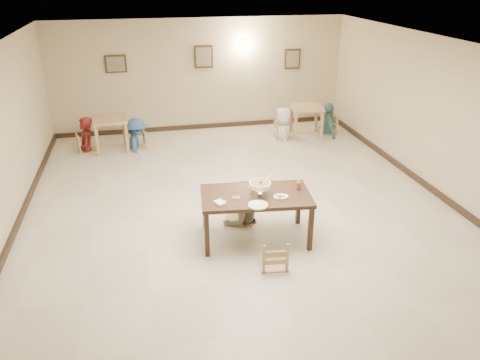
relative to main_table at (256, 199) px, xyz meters
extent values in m
plane|color=beige|center=(-0.02, 1.15, -0.75)|extent=(10.00, 10.00, 0.00)
plane|color=silver|center=(-0.02, 1.15, 2.25)|extent=(10.00, 10.00, 0.00)
plane|color=#C5B490|center=(-0.02, 6.15, 0.75)|extent=(10.00, 0.00, 10.00)
plane|color=#C5B490|center=(-0.02, -3.85, 0.75)|extent=(10.00, 0.00, 10.00)
plane|color=#C5B490|center=(3.98, 1.15, 0.75)|extent=(0.00, 10.00, 10.00)
cube|color=black|center=(-0.02, 6.12, -0.69)|extent=(8.00, 0.06, 0.12)
cube|color=black|center=(-3.99, 1.15, -0.69)|extent=(0.06, 10.00, 0.12)
cube|color=black|center=(3.95, 1.15, -0.69)|extent=(0.06, 10.00, 0.12)
cube|color=#382714|center=(-2.22, 6.11, 1.15)|extent=(0.55, 0.03, 0.45)
cube|color=gray|center=(-2.22, 6.09, 1.15)|extent=(0.45, 0.01, 0.37)
cube|color=#382714|center=(0.08, 6.11, 1.25)|extent=(0.50, 0.03, 0.60)
cube|color=gray|center=(0.08, 6.09, 1.25)|extent=(0.41, 0.01, 0.49)
cube|color=#382714|center=(2.58, 6.11, 1.10)|extent=(0.45, 0.03, 0.55)
cube|color=gray|center=(2.58, 6.09, 1.10)|extent=(0.37, 0.01, 0.45)
cube|color=#FFD88C|center=(1.18, 6.11, 1.55)|extent=(0.16, 0.05, 0.22)
cube|color=#382215|center=(0.00, 0.00, 0.05)|extent=(1.86, 1.18, 0.06)
cube|color=#382215|center=(-0.87, -0.34, -0.36)|extent=(0.07, 0.07, 0.77)
cube|color=#382215|center=(0.77, -0.52, -0.36)|extent=(0.07, 0.07, 0.77)
cube|color=#382215|center=(-0.77, 0.52, -0.36)|extent=(0.07, 0.07, 0.77)
cube|color=#382215|center=(0.87, 0.34, -0.36)|extent=(0.07, 0.07, 0.77)
cube|color=tan|center=(-0.12, 0.71, -0.25)|extent=(0.50, 0.50, 0.05)
cube|color=tan|center=(0.08, -0.81, -0.33)|extent=(0.42, 0.42, 0.05)
imported|color=gray|center=(-0.09, 0.66, 0.02)|extent=(0.90, 0.81, 1.53)
torus|color=silver|center=(0.05, -0.05, 0.23)|extent=(0.27, 0.27, 0.01)
cylinder|color=silver|center=(0.05, -0.05, 0.10)|extent=(0.07, 0.07, 0.04)
cone|color=#FFA526|center=(0.05, -0.05, 0.15)|extent=(0.04, 0.04, 0.06)
cylinder|color=white|center=(0.05, -0.05, 0.27)|extent=(0.34, 0.34, 0.08)
cylinder|color=#A65322|center=(0.05, -0.05, 0.30)|extent=(0.30, 0.30, 0.02)
sphere|color=#2D7223|center=(0.07, -0.06, 0.32)|extent=(0.05, 0.05, 0.05)
cylinder|color=silver|center=(0.19, 0.02, 0.33)|extent=(0.16, 0.10, 0.11)
cylinder|color=silver|center=(0.16, 0.01, 0.15)|extent=(0.01, 0.01, 0.15)
cylinder|color=silver|center=(-0.05, 0.01, 0.15)|extent=(0.01, 0.01, 0.15)
cylinder|color=silver|center=(0.05, -0.17, 0.15)|extent=(0.01, 0.01, 0.15)
cylinder|color=white|center=(0.09, 0.26, 0.09)|extent=(0.28, 0.28, 0.02)
ellipsoid|color=white|center=(0.09, 0.26, 0.10)|extent=(0.19, 0.16, 0.06)
cylinder|color=white|center=(-0.06, -0.39, 0.09)|extent=(0.31, 0.31, 0.02)
ellipsoid|color=white|center=(-0.06, -0.39, 0.10)|extent=(0.20, 0.17, 0.07)
cylinder|color=white|center=(0.36, -0.19, 0.09)|extent=(0.24, 0.24, 0.02)
sphere|color=#2D7223|center=(0.33, -0.25, 0.11)|extent=(0.04, 0.04, 0.04)
cylinder|color=white|center=(-0.34, -0.06, 0.09)|extent=(0.11, 0.11, 0.02)
cylinder|color=#AD191A|center=(-0.34, -0.06, 0.10)|extent=(0.09, 0.09, 0.01)
cube|color=white|center=(-0.63, -0.19, 0.10)|extent=(0.20, 0.22, 0.03)
cube|color=silver|center=(-0.57, -0.11, 0.09)|extent=(0.09, 0.18, 0.01)
cube|color=silver|center=(-0.54, -0.11, 0.09)|extent=(0.09, 0.18, 0.01)
cylinder|color=white|center=(0.74, 0.04, 0.16)|extent=(0.08, 0.08, 0.15)
cylinder|color=orange|center=(0.74, 0.04, 0.14)|extent=(0.07, 0.07, 0.11)
cube|color=tan|center=(-2.46, 4.89, 0.04)|extent=(0.89, 0.89, 0.06)
cube|color=tan|center=(-2.77, 4.51, -0.37)|extent=(0.07, 0.07, 0.75)
cube|color=tan|center=(-2.08, 4.58, -0.37)|extent=(0.07, 0.07, 0.75)
cube|color=tan|center=(-2.84, 5.20, -0.37)|extent=(0.07, 0.07, 0.75)
cube|color=tan|center=(-2.15, 5.27, -0.37)|extent=(0.07, 0.07, 0.75)
cube|color=tan|center=(2.63, 4.88, 0.04)|extent=(0.94, 0.94, 0.06)
cube|color=tan|center=(2.23, 4.59, -0.37)|extent=(0.07, 0.07, 0.76)
cube|color=tan|center=(2.92, 4.48, -0.37)|extent=(0.07, 0.07, 0.76)
cube|color=tan|center=(2.35, 5.28, -0.37)|extent=(0.07, 0.07, 0.76)
cube|color=tan|center=(3.03, 5.17, -0.37)|extent=(0.07, 0.07, 0.76)
cube|color=tan|center=(-3.07, 4.92, -0.33)|extent=(0.42, 0.42, 0.05)
cube|color=tan|center=(-1.85, 4.88, -0.34)|extent=(0.42, 0.42, 0.05)
cube|color=tan|center=(1.99, 4.87, -0.33)|extent=(0.43, 0.43, 0.05)
cube|color=tan|center=(3.28, 4.92, -0.30)|extent=(0.45, 0.45, 0.05)
imported|color=#5C1617|center=(-3.07, 4.92, 0.12)|extent=(0.47, 0.67, 1.74)
imported|color=#2F5B87|center=(-1.85, 4.88, 0.02)|extent=(0.61, 1.01, 1.54)
imported|color=silver|center=(1.99, 4.87, 0.08)|extent=(0.61, 0.86, 1.65)
imported|color=teal|center=(3.28, 4.92, 0.11)|extent=(0.43, 1.01, 1.72)
camera|label=1|loc=(-1.71, -6.56, 3.40)|focal=35.00mm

